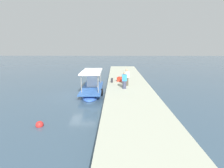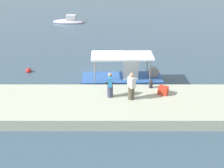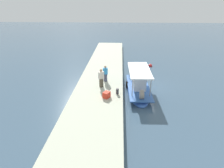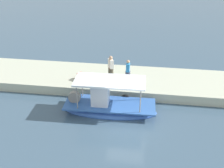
{
  "view_description": "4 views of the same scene",
  "coord_description": "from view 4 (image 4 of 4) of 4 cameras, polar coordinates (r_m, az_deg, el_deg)",
  "views": [
    {
      "loc": [
        -16.61,
        -3.19,
        5.04
      ],
      "look_at": [
        0.5,
        -2.87,
        1.13
      ],
      "focal_mm": 28.37,
      "sensor_mm": 36.0,
      "label": 1
    },
    {
      "loc": [
        0.47,
        -19.53,
        9.16
      ],
      "look_at": [
        0.53,
        -3.23,
        1.18
      ],
      "focal_mm": 44.03,
      "sensor_mm": 36.0,
      "label": 2
    },
    {
      "loc": [
        17.25,
        -2.61,
        8.26
      ],
      "look_at": [
        1.09,
        -3.39,
        0.73
      ],
      "focal_mm": 28.93,
      "sensor_mm": 36.0,
      "label": 3
    },
    {
      "loc": [
        -1.16,
        14.65,
        10.35
      ],
      "look_at": [
        1.3,
        -2.45,
        1.19
      ],
      "focal_mm": 44.75,
      "sensor_mm": 36.0,
      "label": 4
    }
  ],
  "objects": [
    {
      "name": "cargo_crate",
      "position": [
        21.22,
        -6.18,
        1.52
      ],
      "size": [
        0.74,
        0.7,
        0.52
      ],
      "primitive_type": "cube",
      "rotation": [
        0.0,
        0.0,
        2.65
      ],
      "color": "red",
      "rests_on": "dock_quay"
    },
    {
      "name": "ground_plane",
      "position": [
        17.97,
        3.02,
        -7.26
      ],
      "size": [
        120.0,
        120.0,
        0.0
      ],
      "primitive_type": "plane",
      "color": "#3E566B"
    },
    {
      "name": "main_fishing_boat",
      "position": [
        18.52,
        -0.77,
        -4.43
      ],
      "size": [
        6.26,
        2.29,
        2.69
      ],
      "color": "#3A68C5",
      "rests_on": "ground_plane"
    },
    {
      "name": "fisherman_by_crate",
      "position": [
        21.17,
        -0.24,
        3.28
      ],
      "size": [
        0.54,
        0.58,
        1.79
      ],
      "color": "#514A3B",
      "rests_on": "dock_quay"
    },
    {
      "name": "dock_quay",
      "position": [
        21.72,
        4.21,
        0.45
      ],
      "size": [
        36.0,
        4.54,
        0.71
      ],
      "primitive_type": "cube",
      "color": "beige",
      "rests_on": "ground_plane"
    },
    {
      "name": "mooring_bollard",
      "position": [
        20.28,
        -4.91,
        0.26
      ],
      "size": [
        0.24,
        0.24,
        0.51
      ],
      "primitive_type": "cylinder",
      "color": "#2D2D33",
      "rests_on": "dock_quay"
    },
    {
      "name": "fisherman_near_bollard",
      "position": [
        20.8,
        3.26,
        2.59
      ],
      "size": [
        0.37,
        0.47,
        1.66
      ],
      "color": "#40445D",
      "rests_on": "dock_quay"
    }
  ]
}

